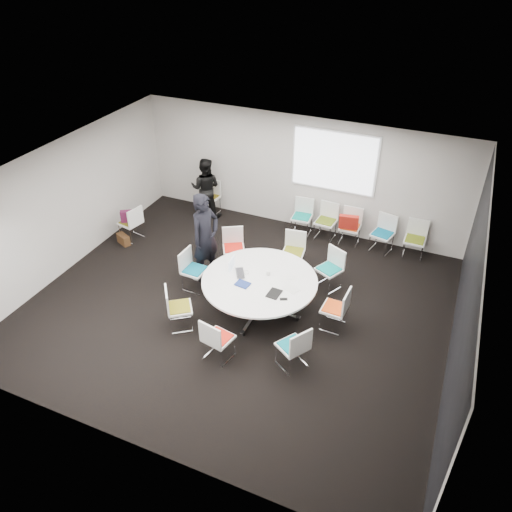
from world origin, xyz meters
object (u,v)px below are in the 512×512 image
at_px(chair_back_c, 349,233).
at_px(cup, 268,273).
at_px(chair_ring_e, 195,277).
at_px(chair_back_e, 413,246).
at_px(chair_ring_d, 234,255).
at_px(laptop, 243,273).
at_px(chair_ring_a, 334,316).
at_px(maroon_bag, 129,216).
at_px(chair_back_d, 382,240).
at_px(person_main, 205,237).
at_px(chair_ring_g, 218,346).
at_px(chair_ring_b, 329,276).
at_px(chair_spare_left, 132,229).
at_px(person_back, 206,188).
at_px(chair_ring_f, 180,315).
at_px(chair_ring_c, 293,259).
at_px(chair_ring_h, 293,354).
at_px(brown_bag, 123,239).
at_px(conference_table, 260,288).
at_px(chair_back_b, 325,228).
at_px(chair_back_a, 302,223).
at_px(chair_person_back, 210,203).

xyz_separation_m(chair_back_c, cup, (-0.90, -2.88, 0.50)).
distance_m(chair_ring_e, chair_back_e, 4.97).
bearing_deg(chair_ring_d, laptop, 93.67).
xyz_separation_m(chair_ring_a, maroon_bag, (-5.33, 1.13, 0.34)).
xyz_separation_m(chair_back_d, person_main, (-3.23, -2.46, 0.69)).
distance_m(chair_ring_g, chair_back_e, 5.28).
bearing_deg(chair_back_e, chair_ring_b, 52.37).
relative_size(chair_spare_left, person_back, 0.56).
height_order(chair_ring_b, chair_spare_left, same).
bearing_deg(chair_ring_f, chair_ring_c, 117.45).
bearing_deg(chair_back_e, chair_ring_c, 33.65).
distance_m(chair_spare_left, cup, 4.08).
distance_m(chair_ring_f, person_back, 4.31).
xyz_separation_m(chair_ring_h, brown_bag, (-5.01, 2.09, -0.16)).
bearing_deg(chair_ring_a, person_back, 58.50).
relative_size(chair_back_e, brown_bag, 2.44).
bearing_deg(chair_spare_left, chair_ring_g, -114.47).
relative_size(conference_table, chair_back_b, 2.51).
bearing_deg(brown_bag, chair_ring_d, 4.93).
height_order(chair_ring_a, person_main, person_main).
distance_m(chair_back_a, brown_bag, 4.29).
bearing_deg(conference_table, cup, 67.32).
bearing_deg(chair_ring_f, chair_ring_b, 100.25).
distance_m(person_back, cup, 3.93).
height_order(chair_ring_b, brown_bag, chair_ring_b).
relative_size(chair_spare_left, cup, 9.78).
xyz_separation_m(chair_back_b, chair_person_back, (-3.13, -0.00, 0.00)).
relative_size(chair_ring_h, chair_back_c, 1.00).
xyz_separation_m(chair_ring_b, chair_back_a, (-1.23, 1.84, 0.00)).
relative_size(chair_ring_a, chair_ring_h, 1.00).
bearing_deg(chair_back_e, chair_back_c, 0.80).
height_order(person_main, brown_bag, person_main).
relative_size(chair_ring_c, chair_ring_d, 1.00).
bearing_deg(chair_back_c, chair_person_back, -0.81).
relative_size(chair_ring_b, chair_ring_h, 1.00).
height_order(chair_ring_d, chair_spare_left, same).
relative_size(chair_ring_e, chair_back_e, 1.00).
relative_size(chair_ring_f, person_main, 0.45).
bearing_deg(chair_ring_f, chair_spare_left, -166.15).
bearing_deg(cup, chair_ring_a, -5.20).
height_order(chair_person_back, maroon_bag, chair_person_back).
height_order(chair_ring_e, person_back, person_back).
xyz_separation_m(chair_back_d, chair_spare_left, (-5.58, -1.86, 0.00)).
relative_size(chair_ring_f, laptop, 2.41).
distance_m(chair_ring_d, brown_bag, 2.80).
bearing_deg(chair_back_d, laptop, 68.07).
relative_size(chair_ring_d, chair_person_back, 1.00).
height_order(chair_ring_e, cup, chair_ring_e).
relative_size(chair_ring_e, brown_bag, 2.44).
bearing_deg(maroon_bag, chair_ring_f, -40.24).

